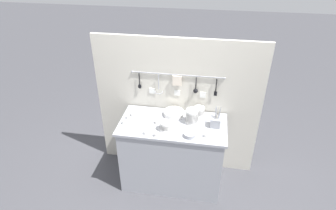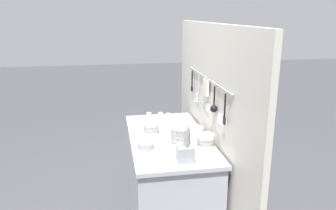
% 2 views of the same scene
% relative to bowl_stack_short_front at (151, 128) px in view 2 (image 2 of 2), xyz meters
% --- Properties ---
extents(counter, '(1.24, 0.64, 0.89)m').
position_rel_bowl_stack_short_front_xyz_m(counter, '(0.07, 0.13, -0.50)').
color(counter, '#9EA0A8').
rests_on(counter, ground).
extents(back_wall, '(2.04, 0.11, 1.80)m').
position_rel_bowl_stack_short_front_xyz_m(back_wall, '(0.07, 0.49, -0.04)').
color(back_wall, beige).
rests_on(back_wall, ground).
extents(bowl_stack_short_front, '(0.12, 0.12, 0.11)m').
position_rel_bowl_stack_short_front_xyz_m(bowl_stack_short_front, '(0.00, 0.00, 0.00)').
color(bowl_stack_short_front, white).
rests_on(bowl_stack_short_front, counter).
extents(bowl_stack_back_corner, '(0.13, 0.13, 0.11)m').
position_rel_bowl_stack_short_front_xyz_m(bowl_stack_back_corner, '(0.35, 0.37, -0.00)').
color(bowl_stack_back_corner, white).
rests_on(bowl_stack_back_corner, counter).
extents(bowl_stack_wide_centre, '(0.14, 0.14, 0.17)m').
position_rel_bowl_stack_short_front_xyz_m(bowl_stack_wide_centre, '(0.28, 0.19, 0.03)').
color(bowl_stack_wide_centre, white).
rests_on(bowl_stack_wide_centre, counter).
extents(plate_stack, '(0.24, 0.24, 0.06)m').
position_rel_bowl_stack_short_front_xyz_m(plate_stack, '(0.05, 0.31, -0.03)').
color(plate_stack, white).
rests_on(plate_stack, counter).
extents(steel_mixing_bowl, '(0.12, 0.12, 0.04)m').
position_rel_bowl_stack_short_front_xyz_m(steel_mixing_bowl, '(0.28, -0.08, -0.03)').
color(steel_mixing_bowl, '#93969E').
rests_on(steel_mixing_bowl, counter).
extents(cutlery_caddy, '(0.11, 0.11, 0.26)m').
position_rel_bowl_stack_short_front_xyz_m(cutlery_caddy, '(0.55, 0.16, 0.00)').
color(cutlery_caddy, '#93969E').
rests_on(cutlery_caddy, counter).
extents(cup_centre, '(0.05, 0.05, 0.04)m').
position_rel_bowl_stack_short_front_xyz_m(cup_centre, '(0.46, -0.05, -0.03)').
color(cup_centre, white).
rests_on(cup_centre, counter).
extents(cup_mid_row, '(0.05, 0.05, 0.04)m').
position_rel_bowl_stack_short_front_xyz_m(cup_mid_row, '(-0.47, 0.15, -0.03)').
color(cup_mid_row, white).
rests_on(cup_mid_row, counter).
extents(cup_front_right, '(0.05, 0.05, 0.04)m').
position_rel_bowl_stack_short_front_xyz_m(cup_front_right, '(-0.49, 0.04, -0.03)').
color(cup_front_right, white).
rests_on(cup_front_right, counter).
extents(cup_front_left, '(0.05, 0.05, 0.04)m').
position_rel_bowl_stack_short_front_xyz_m(cup_front_left, '(-0.12, 0.11, -0.03)').
color(cup_front_left, white).
rests_on(cup_front_left, counter).
extents(cup_edge_near, '(0.05, 0.05, 0.04)m').
position_rel_bowl_stack_short_front_xyz_m(cup_edge_near, '(-0.08, -0.13, -0.03)').
color(cup_edge_near, white).
rests_on(cup_edge_near, counter).
extents(cup_by_caddy, '(0.05, 0.05, 0.04)m').
position_rel_bowl_stack_short_front_xyz_m(cup_by_caddy, '(-0.43, 0.22, -0.03)').
color(cup_by_caddy, white).
rests_on(cup_by_caddy, counter).
extents(cup_back_left, '(0.05, 0.05, 0.04)m').
position_rel_bowl_stack_short_front_xyz_m(cup_back_left, '(-0.20, -0.11, -0.03)').
color(cup_back_left, white).
rests_on(cup_back_left, counter).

